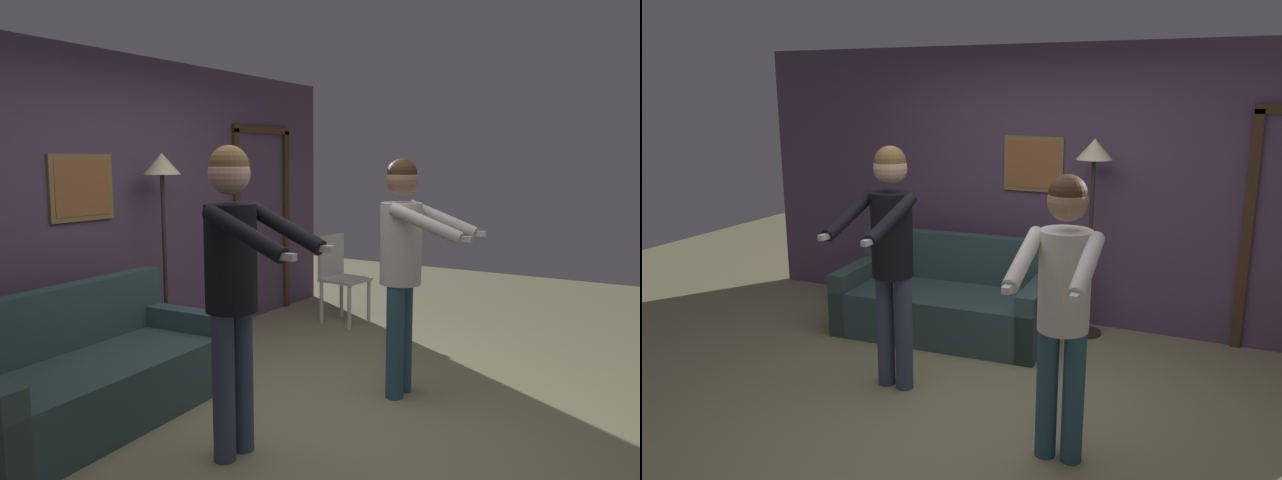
% 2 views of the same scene
% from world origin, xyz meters
% --- Properties ---
extents(ground_plane, '(12.00, 12.00, 0.00)m').
position_xyz_m(ground_plane, '(0.00, 0.00, 0.00)').
color(ground_plane, '#958E65').
extents(back_wall_assembly, '(6.40, 0.10, 2.60)m').
position_xyz_m(back_wall_assembly, '(0.03, 2.02, 1.30)').
color(back_wall_assembly, '#5E4564').
rests_on(back_wall_assembly, ground_plane).
extents(couch, '(1.95, 0.96, 0.87)m').
position_xyz_m(couch, '(-0.78, 1.24, 0.28)').
color(couch, '#364F4D').
rests_on(couch, ground_plane).
extents(torchiere_lamp, '(0.31, 0.31, 1.78)m').
position_xyz_m(torchiere_lamp, '(0.41, 1.74, 1.46)').
color(torchiere_lamp, '#332D28').
rests_on(torchiere_lamp, ground_plane).
extents(person_standing_left, '(0.46, 0.74, 1.81)m').
position_xyz_m(person_standing_left, '(-0.67, 0.10, 1.11)').
color(person_standing_left, '#3C4763').
rests_on(person_standing_left, ground_plane).
extents(person_standing_right, '(0.45, 0.72, 1.74)m').
position_xyz_m(person_standing_right, '(0.72, -0.33, 1.06)').
color(person_standing_right, '#2E5467').
rests_on(person_standing_right, ground_plane).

